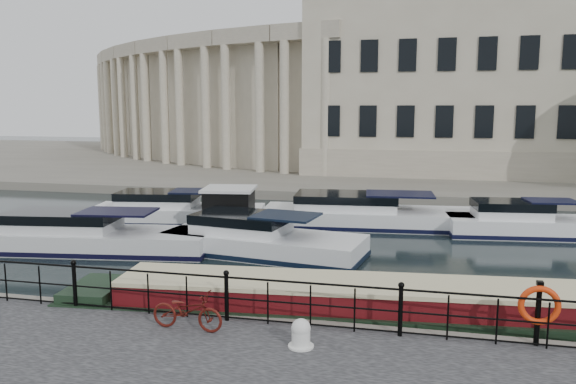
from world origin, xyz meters
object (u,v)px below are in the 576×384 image
object	(u,v)px
mooring_bollard	(301,334)
harbour_hut	(230,214)
narrowboat	(374,315)
bicycle	(187,311)
life_ring_post	(539,306)

from	to	relation	value
mooring_bollard	harbour_hut	distance (m)	12.99
harbour_hut	mooring_bollard	bearing A→B (deg)	-72.89
narrowboat	bicycle	bearing A→B (deg)	-154.36
mooring_bollard	narrowboat	size ratio (longest dim) A/B	0.04
bicycle	narrowboat	distance (m)	4.69
life_ring_post	harbour_hut	bearing A→B (deg)	134.46
bicycle	life_ring_post	world-z (taller)	life_ring_post
mooring_bollard	harbour_hut	xyz separation A→B (m)	(-5.57, 11.74, 0.12)
harbour_hut	bicycle	bearing A→B (deg)	-84.05
bicycle	mooring_bollard	world-z (taller)	bicycle
mooring_bollard	life_ring_post	world-z (taller)	life_ring_post
life_ring_post	narrowboat	bearing A→B (deg)	156.10
life_ring_post	narrowboat	size ratio (longest dim) A/B	0.08
life_ring_post	harbour_hut	distance (m)	14.85
harbour_hut	narrowboat	bearing A→B (deg)	-60.98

